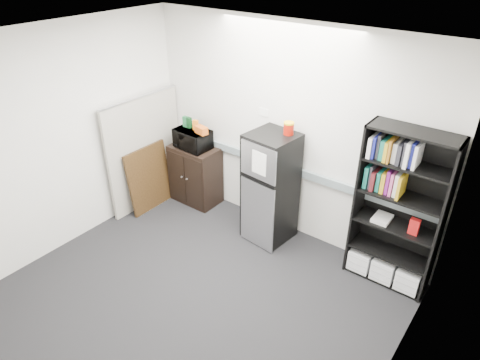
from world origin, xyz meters
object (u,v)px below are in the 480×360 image
at_px(refrigerator, 270,188).
at_px(cabinet, 195,174).
at_px(bookshelf, 398,212).
at_px(cubicle_partition, 145,151).
at_px(microwave, 192,139).

bearing_deg(refrigerator, cabinet, -177.34).
bearing_deg(bookshelf, cabinet, -178.72).
relative_size(bookshelf, refrigerator, 1.28).
distance_m(cubicle_partition, cabinet, 0.79).
bearing_deg(cabinet, cubicle_partition, -142.38).
height_order(bookshelf, cubicle_partition, bookshelf).
height_order(cubicle_partition, microwave, cubicle_partition).
xyz_separation_m(cubicle_partition, cabinet, (0.55, 0.42, -0.38)).
xyz_separation_m(microwave, refrigerator, (1.35, -0.06, -0.28)).
bearing_deg(cubicle_partition, refrigerator, 10.18).
relative_size(bookshelf, microwave, 3.74).
distance_m(cubicle_partition, microwave, 0.71).
bearing_deg(bookshelf, cubicle_partition, -171.94).
xyz_separation_m(cabinet, refrigerator, (1.35, -0.08, 0.29)).
bearing_deg(microwave, cubicle_partition, -141.67).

